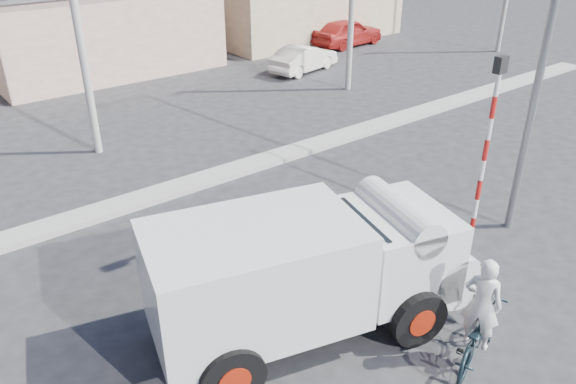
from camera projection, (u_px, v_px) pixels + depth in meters
ground_plane at (435, 322)px, 10.81m from camera, size 120.00×120.00×0.00m
median at (217, 175)px, 16.37m from camera, size 40.00×0.80×0.16m
truck at (316, 269)px, 10.03m from camera, size 6.34×3.62×2.47m
bicycle at (476, 335)px, 9.74m from camera, size 2.09×1.34×1.03m
cyclist at (479, 318)px, 9.57m from camera, size 0.63×0.76×1.78m
car_cream at (304, 58)px, 26.33m from camera, size 3.94×2.10×1.24m
car_red at (348, 32)px, 30.95m from camera, size 4.46×2.03×1.48m
traffic_pole at (488, 136)px, 12.41m from camera, size 0.28×0.18×4.36m
streetlight at (547, 23)px, 11.61m from camera, size 2.34×0.22×9.00m
building_row at (75, 24)px, 25.82m from camera, size 37.80×7.30×4.44m
utility_poles at (230, 4)px, 19.10m from camera, size 35.40×0.24×8.00m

